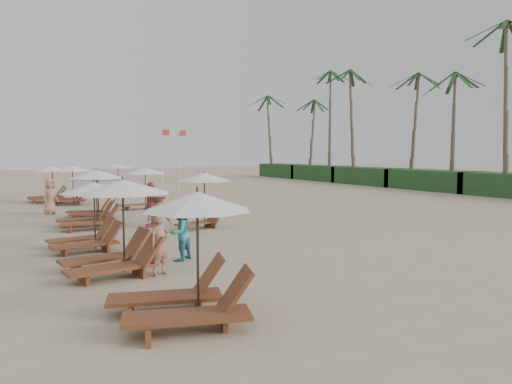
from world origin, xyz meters
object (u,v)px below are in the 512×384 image
lounger_station_4 (93,196)px  lounger_station_1 (113,228)px  lounger_station_0 (182,267)px  inland_station_1 (142,183)px  beachgoer_near (160,244)px  lounger_station_2 (86,218)px  beachgoer_far_b (50,197)px  lounger_station_5 (68,186)px  lounger_station_3 (89,202)px  beachgoer_mid_b (159,214)px  lounger_station_6 (48,185)px  beachgoer_mid_a (180,233)px  inland_station_2 (116,175)px  inland_station_0 (202,192)px  flag_pole_near (162,158)px  beachgoer_far_a (151,204)px

lounger_station_4 → lounger_station_1: bearing=-97.0°
lounger_station_0 → lounger_station_4: bearing=86.3°
inland_station_1 → beachgoer_near: size_ratio=1.73×
lounger_station_2 → beachgoer_far_b: 9.84m
lounger_station_0 → lounger_station_5: (0.70, 21.73, 0.11)m
lounger_station_3 → beachgoer_mid_b: (1.72, -3.72, -0.19)m
lounger_station_4 → lounger_station_6: 8.85m
lounger_station_0 → beachgoer_far_b: size_ratio=1.53×
lounger_station_5 → beachgoer_mid_a: (0.88, -17.07, -0.31)m
lounger_station_2 → beachgoer_mid_b: lounger_station_2 is taller
lounger_station_5 → beachgoer_near: (-0.10, -18.39, -0.32)m
lounger_station_2 → inland_station_2: 20.65m
lounger_station_6 → inland_station_2: bearing=37.8°
beachgoer_far_b → lounger_station_1: bearing=-127.9°
lounger_station_5 → beachgoer_mid_b: bearing=-84.3°
lounger_station_0 → lounger_station_4: 14.95m
lounger_station_2 → lounger_station_4: 7.56m
lounger_station_1 → inland_station_0: 7.42m
beachgoer_far_b → flag_pole_near: bearing=-0.0°
lounger_station_1 → inland_station_2: bearing=77.9°
lounger_station_4 → lounger_station_5: (-0.25, 6.81, 0.06)m
lounger_station_0 → inland_station_2: lounger_station_0 is taller
lounger_station_2 → beachgoer_far_a: (3.05, 3.52, -0.08)m
inland_station_0 → lounger_station_5: bearing=106.9°
lounger_station_3 → beachgoer_mid_a: bearing=-80.2°
lounger_station_0 → beachgoer_mid_b: size_ratio=1.54×
lounger_station_5 → inland_station_2: size_ratio=1.01×
inland_station_2 → beachgoer_near: 24.49m
beachgoer_near → beachgoer_mid_b: 5.08m
lounger_station_1 → beachgoer_far_a: size_ratio=1.54×
lounger_station_1 → lounger_station_5: 17.69m
lounger_station_4 → inland_station_2: 13.11m
lounger_station_0 → lounger_station_6: size_ratio=1.01×
lounger_station_6 → lounger_station_3: bearing=-87.4°
flag_pole_near → lounger_station_3: bearing=-119.7°
lounger_station_5 → lounger_station_0: bearing=-91.9°
lounger_station_5 → lounger_station_1: bearing=-93.5°
beachgoer_near → beachgoer_far_b: bearing=72.7°
lounger_station_2 → beachgoer_near: lounger_station_2 is taller
lounger_station_3 → beachgoer_far_b: 5.50m
lounger_station_0 → inland_station_0: lounger_station_0 is taller
lounger_station_1 → lounger_station_2: (-0.11, 3.42, -0.14)m
lounger_station_2 → inland_station_2: bearing=75.6°
lounger_station_4 → lounger_station_6: size_ratio=0.95×
lounger_station_5 → inland_station_0: bearing=-73.1°
lounger_station_5 → flag_pole_near: (6.26, 1.84, 1.55)m
lounger_station_0 → lounger_station_3: (0.32, 11.93, 0.07)m
lounger_station_4 → lounger_station_2: bearing=-100.9°
lounger_station_5 → lounger_station_4: bearing=-87.9°
lounger_station_2 → beachgoer_mid_a: 3.51m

